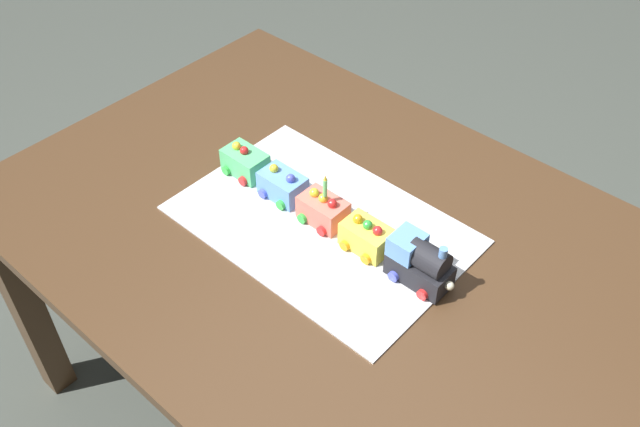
{
  "coord_description": "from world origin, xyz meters",
  "views": [
    {
      "loc": [
        -0.7,
        0.78,
        1.77
      ],
      "look_at": [
        0.0,
        0.0,
        0.77
      ],
      "focal_mm": 39.05,
      "sensor_mm": 36.0,
      "label": 1
    }
  ],
  "objects_px": {
    "dining_table": "(321,259)",
    "birthday_candle": "(324,185)",
    "cake_car_flatbed_mint_green": "(245,162)",
    "cake_car_gondola_sky_blue": "(283,185)",
    "cake_car_caboose_lemon": "(367,236)",
    "cake_locomotive": "(420,262)",
    "cake_car_hopper_coral": "(323,210)"
  },
  "relations": [
    {
      "from": "cake_car_caboose_lemon",
      "to": "cake_locomotive",
      "type": "bearing_deg",
      "value": 180.0
    },
    {
      "from": "cake_car_hopper_coral",
      "to": "birthday_candle",
      "type": "bearing_deg",
      "value": 180.0
    },
    {
      "from": "dining_table",
      "to": "cake_car_hopper_coral",
      "type": "bearing_deg",
      "value": -63.62
    },
    {
      "from": "dining_table",
      "to": "cake_car_flatbed_mint_green",
      "type": "xyz_separation_m",
      "value": [
        0.24,
        -0.01,
        0.14
      ]
    },
    {
      "from": "cake_car_caboose_lemon",
      "to": "cake_car_hopper_coral",
      "type": "height_order",
      "value": "same"
    },
    {
      "from": "cake_car_caboose_lemon",
      "to": "cake_car_hopper_coral",
      "type": "distance_m",
      "value": 0.12
    },
    {
      "from": "cake_car_hopper_coral",
      "to": "cake_car_gondola_sky_blue",
      "type": "relative_size",
      "value": 1.0
    },
    {
      "from": "dining_table",
      "to": "cake_car_gondola_sky_blue",
      "type": "relative_size",
      "value": 14.0
    },
    {
      "from": "cake_locomotive",
      "to": "dining_table",
      "type": "bearing_deg",
      "value": 2.59
    },
    {
      "from": "cake_car_gondola_sky_blue",
      "to": "dining_table",
      "type": "bearing_deg",
      "value": 174.95
    },
    {
      "from": "cake_car_flatbed_mint_green",
      "to": "cake_car_caboose_lemon",
      "type": "bearing_deg",
      "value": -180.0
    },
    {
      "from": "cake_car_caboose_lemon",
      "to": "birthday_candle",
      "type": "xyz_separation_m",
      "value": [
        0.12,
        0.0,
        0.07
      ]
    },
    {
      "from": "cake_car_caboose_lemon",
      "to": "cake_car_hopper_coral",
      "type": "bearing_deg",
      "value": 0.0
    },
    {
      "from": "cake_car_hopper_coral",
      "to": "cake_car_gondola_sky_blue",
      "type": "distance_m",
      "value": 0.12
    },
    {
      "from": "cake_car_flatbed_mint_green",
      "to": "birthday_candle",
      "type": "distance_m",
      "value": 0.25
    },
    {
      "from": "dining_table",
      "to": "cake_locomotive",
      "type": "height_order",
      "value": "cake_locomotive"
    },
    {
      "from": "dining_table",
      "to": "cake_locomotive",
      "type": "distance_m",
      "value": 0.29
    },
    {
      "from": "cake_car_caboose_lemon",
      "to": "birthday_candle",
      "type": "relative_size",
      "value": 1.83
    },
    {
      "from": "cake_locomotive",
      "to": "cake_car_gondola_sky_blue",
      "type": "relative_size",
      "value": 1.4
    },
    {
      "from": "cake_car_caboose_lemon",
      "to": "dining_table",
      "type": "bearing_deg",
      "value": 5.54
    },
    {
      "from": "cake_car_gondola_sky_blue",
      "to": "cake_car_caboose_lemon",
      "type": "bearing_deg",
      "value": -180.0
    },
    {
      "from": "cake_locomotive",
      "to": "cake_car_gondola_sky_blue",
      "type": "bearing_deg",
      "value": -0.0
    },
    {
      "from": "cake_car_hopper_coral",
      "to": "birthday_candle",
      "type": "xyz_separation_m",
      "value": [
        -0.0,
        0.0,
        0.07
      ]
    },
    {
      "from": "cake_car_hopper_coral",
      "to": "cake_car_gondola_sky_blue",
      "type": "bearing_deg",
      "value": 0.0
    },
    {
      "from": "cake_locomotive",
      "to": "cake_car_hopper_coral",
      "type": "bearing_deg",
      "value": -0.0
    },
    {
      "from": "cake_car_hopper_coral",
      "to": "cake_car_gondola_sky_blue",
      "type": "xyz_separation_m",
      "value": [
        0.12,
        0.0,
        -0.0
      ]
    },
    {
      "from": "dining_table",
      "to": "cake_car_caboose_lemon",
      "type": "distance_m",
      "value": 0.18
    },
    {
      "from": "cake_locomotive",
      "to": "cake_car_hopper_coral",
      "type": "height_order",
      "value": "cake_locomotive"
    },
    {
      "from": "cake_car_caboose_lemon",
      "to": "birthday_candle",
      "type": "height_order",
      "value": "birthday_candle"
    },
    {
      "from": "cake_locomotive",
      "to": "cake_car_flatbed_mint_green",
      "type": "relative_size",
      "value": 1.4
    },
    {
      "from": "dining_table",
      "to": "birthday_candle",
      "type": "distance_m",
      "value": 0.21
    },
    {
      "from": "cake_locomotive",
      "to": "cake_car_caboose_lemon",
      "type": "relative_size",
      "value": 1.4
    }
  ]
}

